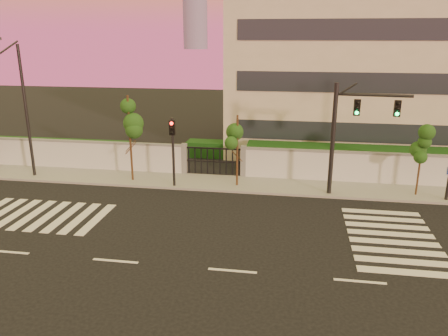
{
  "coord_description": "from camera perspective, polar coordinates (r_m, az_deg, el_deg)",
  "views": [
    {
      "loc": [
        2.17,
        -15.53,
        9.17
      ],
      "look_at": [
        -1.32,
        6.0,
        2.49
      ],
      "focal_mm": 35.0,
      "sensor_mm": 36.0,
      "label": 1
    }
  ],
  "objects": [
    {
      "name": "street_tree_e",
      "position": [
        27.32,
        24.5,
        2.67
      ],
      "size": [
        1.35,
        1.07,
        4.23
      ],
      "color": "#382314",
      "rests_on": "ground"
    },
    {
      "name": "hedge_row",
      "position": [
        31.42,
        7.05,
        1.48
      ],
      "size": [
        41.0,
        4.25,
        1.8
      ],
      "color": "#11340F",
      "rests_on": "ground"
    },
    {
      "name": "sidewalk",
      "position": [
        27.66,
        4.2,
        -2.22
      ],
      "size": [
        60.0,
        3.0,
        0.15
      ],
      "primitive_type": "cube",
      "color": "gray",
      "rests_on": "ground"
    },
    {
      "name": "street_tree_d",
      "position": [
        26.49,
        1.81,
        4.37
      ],
      "size": [
        1.55,
        1.23,
        4.57
      ],
      "color": "#382314",
      "rests_on": "ground"
    },
    {
      "name": "street_tree_c",
      "position": [
        28.0,
        -12.25,
        6.27
      ],
      "size": [
        1.64,
        1.3,
        5.61
      ],
      "color": "#382314",
      "rests_on": "ground"
    },
    {
      "name": "traffic_signal_main",
      "position": [
        25.73,
        16.01,
        5.21
      ],
      "size": [
        4.19,
        0.51,
        6.63
      ],
      "rotation": [
        0.0,
        0.0,
        -0.08
      ],
      "color": "black",
      "rests_on": "ground"
    },
    {
      "name": "traffic_signal_secondary",
      "position": [
        26.68,
        -6.7,
        3.11
      ],
      "size": [
        0.34,
        0.34,
        4.42
      ],
      "rotation": [
        0.0,
        0.0,
        0.21
      ],
      "color": "black",
      "rests_on": "ground"
    },
    {
      "name": "perimeter_wall",
      "position": [
        28.77,
        4.72,
        0.62
      ],
      "size": [
        60.0,
        0.36,
        2.2
      ],
      "color": "silver",
      "rests_on": "ground"
    },
    {
      "name": "streetlight_west",
      "position": [
        30.77,
        -24.7,
        7.48
      ],
      "size": [
        0.54,
        2.17,
        9.03
      ],
      "color": "black",
      "rests_on": "ground"
    },
    {
      "name": "ground",
      "position": [
        18.16,
        1.11,
        -13.29
      ],
      "size": [
        120.0,
        120.0,
        0.0
      ],
      "primitive_type": "plane",
      "color": "black",
      "rests_on": "ground"
    },
    {
      "name": "road_markings",
      "position": [
        21.68,
        -1.64,
        -7.97
      ],
      "size": [
        57.0,
        7.62,
        0.02
      ],
      "color": "silver",
      "rests_on": "ground"
    },
    {
      "name": "institutional_building",
      "position": [
        38.25,
        19.89,
        11.52
      ],
      "size": [
        24.4,
        12.4,
        12.25
      ],
      "color": "beige",
      "rests_on": "ground"
    }
  ]
}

